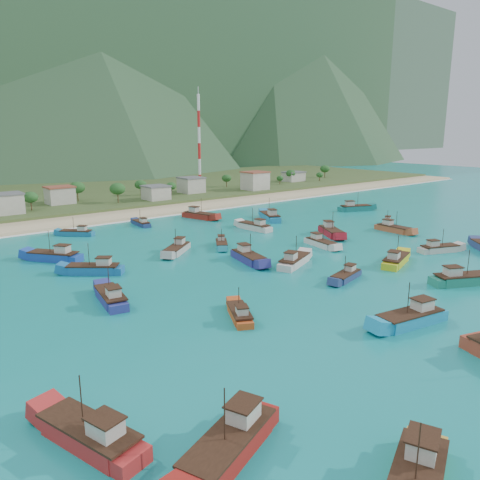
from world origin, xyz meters
TOP-DOWN VIEW (x-y plane):
  - ground at (0.00, 0.00)m, footprint 600.00×600.00m
  - beach at (0.00, 79.00)m, footprint 400.00×18.00m
  - land at (0.00, 140.00)m, footprint 400.00×110.00m
  - surf_line at (0.00, 69.50)m, footprint 400.00×2.50m
  - village at (2.83, 100.27)m, footprint 212.25×26.41m
  - vegetation at (-15.53, 102.62)m, footprint 274.50×26.03m
  - radio_tower at (52.53, 108.00)m, footprint 1.20×1.20m
  - boat_0 at (4.23, -9.56)m, footprint 9.00×4.47m
  - boat_1 at (-1.18, 60.50)m, footprint 3.19×8.70m
  - boat_3 at (-33.48, 38.11)m, footprint 9.84×11.48m
  - boat_4 at (20.25, 10.53)m, footprint 4.62×10.11m
  - boat_5 at (20.55, 35.02)m, footprint 3.89×11.10m
  - boat_7 at (-34.79, 6.96)m, footprint 5.10×11.10m
  - boat_8 at (-42.37, -33.81)m, footprint 12.62×7.73m
  - boat_9 at (18.43, 59.15)m, footprint 6.35×12.26m
  - boat_11 at (34.01, 43.19)m, footprint 8.52×12.43m
  - boat_12 at (3.58, 3.18)m, footprint 11.32×7.21m
  - boat_15 at (54.92, 15.22)m, footprint 8.42×6.27m
  - boat_17 at (48.26, 8.87)m, footprint 3.82×10.64m
  - boat_20 at (20.23, -9.80)m, footprint 11.36×6.57m
  - boat_21 at (-5.33, -28.59)m, footprint 12.06×5.47m
  - boat_22 at (-30.61, 23.82)m, footprint 10.42×9.49m
  - boat_23 at (68.31, 36.86)m, footprint 12.07×7.60m
  - boat_24 at (-51.18, -25.08)m, footprint 6.51×12.20m
  - boat_25 at (-20.69, 59.42)m, footprint 8.13×8.25m
  - boat_26 at (-22.88, -11.30)m, footprint 6.20×8.70m
  - boat_27 at (36.95, -10.29)m, footprint 10.13×6.37m
  - boat_28 at (31.52, 16.83)m, footprint 8.66×11.63m
  - boat_29 at (1.46, 25.20)m, footprint 6.82×8.35m
  - boat_30 at (18.09, -24.65)m, footprint 11.72×8.34m
  - boat_31 at (-9.75, 27.12)m, footprint 10.08×8.84m
  - boat_32 at (-1.91, 11.33)m, footprint 5.79×11.60m

SIDE VIEW (x-z plane):
  - ground at x=0.00m, z-range 0.00..0.00m
  - beach at x=0.00m, z-range -0.60..0.60m
  - land at x=0.00m, z-range -1.20..1.20m
  - surf_line at x=0.00m, z-range -0.04..0.04m
  - boat_15 at x=54.92m, z-range -1.95..2.95m
  - boat_29 at x=1.46m, z-range -1.98..3.00m
  - boat_26 at x=-22.88m, z-range -1.99..3.04m
  - boat_1 at x=-1.18m, z-range -2.00..3.04m
  - boat_0 at x=4.23m, z-range -2.02..3.09m
  - boat_25 at x=-20.69m, z-range -2.07..3.21m
  - boat_4 at x=20.25m, z-range -2.23..3.53m
  - boat_27 at x=36.95m, z-range -2.23..3.54m
  - boat_31 at x=-9.75m, z-range -2.35..3.80m
  - boat_17 at x=48.26m, z-range -2.36..3.82m
  - boat_7 at x=-34.79m, z-range -2.41..3.92m
  - boat_22 at x=-30.61m, z-range -2.44..4.00m
  - boat_20 at x=20.23m, z-range -2.44..4.00m
  - boat_12 at x=3.58m, z-range -2.45..4.01m
  - boat_5 at x=20.55m, z-range -2.45..4.01m
  - boat_32 at x=-1.91m, z-range -2.49..4.09m
  - boat_30 at x=18.09m, z-range -2.55..4.22m
  - boat_28 at x=31.52m, z-range -2.55..4.23m
  - boat_21 at x=-5.33m, z-range -2.58..4.29m
  - boat_23 at x=68.31m, z-range -2.58..4.30m
  - boat_24 at x=-51.18m, z-range -2.59..4.32m
  - boat_3 at x=-33.48m, z-range -2.60..4.34m
  - boat_9 at x=18.43m, z-range -2.60..4.34m
  - boat_11 at x=34.01m, z-range -2.67..4.48m
  - boat_8 at x=-42.37m, z-range -2.68..4.50m
  - village at x=2.83m, z-range 1.02..8.49m
  - vegetation at x=-15.53m, z-range 0.90..9.25m
  - radio_tower at x=52.53m, z-range 1.60..41.98m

